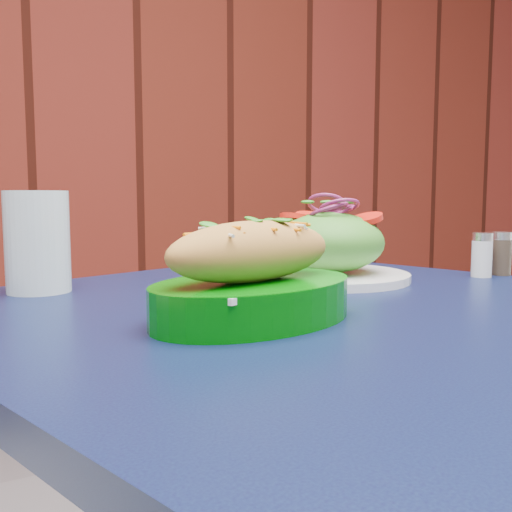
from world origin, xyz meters
TOP-DOWN VIEW (x-y plane):
  - brick_wall at (0.00, 2.97)m, footprint 4.90×0.04m
  - cafe_table at (-0.29, 1.33)m, footprint 1.00×1.00m
  - banh_mi_basket at (-0.41, 1.29)m, footprint 0.27×0.21m
  - salad_plate at (-0.17, 1.48)m, footprint 0.24×0.24m
  - water_glass at (-0.57, 1.58)m, footprint 0.08×0.08m
  - salt_shaker at (0.06, 1.39)m, footprint 0.03×0.03m
  - pepper_shaker at (0.10, 1.39)m, footprint 0.03×0.03m

SIDE VIEW (x-z plane):
  - cafe_table at x=-0.29m, z-range 0.29..1.04m
  - salt_shaker at x=0.06m, z-range 0.75..0.82m
  - pepper_shaker at x=0.10m, z-range 0.75..0.82m
  - banh_mi_basket at x=-0.41m, z-range 0.74..0.85m
  - salad_plate at x=-0.17m, z-range 0.74..0.86m
  - water_glass at x=-0.57m, z-range 0.75..0.88m
  - brick_wall at x=0.00m, z-range 0.00..2.80m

